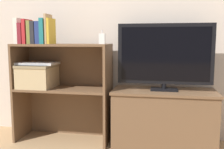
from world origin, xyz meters
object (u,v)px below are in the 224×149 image
at_px(storage_basket_left, 38,75).
at_px(book_tan, 48,29).
at_px(book_maroon, 23,34).
at_px(book_charcoal, 35,33).
at_px(tv, 165,55).
at_px(book_olive, 31,32).
at_px(book_teal, 45,31).
at_px(book_mustard, 51,31).
at_px(baby_monitor, 102,39).
at_px(laptop, 37,63).
at_px(tv_stand, 163,118).
at_px(book_ivory, 19,31).
at_px(book_navy, 40,33).
at_px(book_crimson, 27,32).

bearing_deg(storage_basket_left, book_tan, -20.69).
height_order(book_maroon, book_charcoal, book_charcoal).
relative_size(tv, book_olive, 3.98).
bearing_deg(book_teal, book_mustard, -0.00).
height_order(baby_monitor, storage_basket_left, baby_monitor).
xyz_separation_m(tv, book_mustard, (-0.94, -0.08, 0.20)).
distance_m(book_maroon, book_teal, 0.20).
height_order(book_mustard, laptop, book_mustard).
bearing_deg(book_charcoal, tv_stand, 4.45).
bearing_deg(book_ivory, book_tan, -0.00).
distance_m(book_teal, book_mustard, 0.06).
height_order(tv_stand, book_ivory, book_ivory).
height_order(tv_stand, laptop, laptop).
distance_m(book_navy, book_tan, 0.08).
distance_m(book_olive, laptop, 0.27).
distance_m(book_tan, laptop, 0.33).
xyz_separation_m(book_charcoal, book_mustard, (0.14, 0.00, 0.01)).
distance_m(book_olive, book_charcoal, 0.04).
height_order(book_olive, book_navy, book_olive).
height_order(book_olive, book_charcoal, book_olive).
height_order(book_maroon, storage_basket_left, book_maroon).
bearing_deg(baby_monitor, book_charcoal, -173.35).
bearing_deg(book_teal, book_crimson, -180.00).
distance_m(baby_monitor, laptop, 0.62).
bearing_deg(laptop, book_teal, -26.17).
bearing_deg(tv_stand, book_ivory, -176.10).
height_order(book_maroon, book_olive, book_olive).
relative_size(book_crimson, book_navy, 1.11).
relative_size(book_maroon, book_crimson, 0.84).
relative_size(tv_stand, book_charcoal, 4.54).
bearing_deg(book_tan, book_teal, 180.00).
xyz_separation_m(book_maroon, book_tan, (0.23, -0.00, 0.04)).
xyz_separation_m(book_ivory, book_crimson, (0.08, 0.00, -0.01)).
bearing_deg(book_charcoal, baby_monitor, 6.65).
bearing_deg(book_mustard, book_olive, 180.00).
distance_m(book_maroon, book_charcoal, 0.11).
bearing_deg(laptop, book_charcoal, -71.23).
relative_size(storage_basket_left, laptop, 0.89).
bearing_deg(book_charcoal, laptop, 108.77).
distance_m(book_maroon, book_crimson, 0.04).
bearing_deg(book_maroon, book_navy, 0.00).
bearing_deg(book_olive, storage_basket_left, 69.48).
xyz_separation_m(book_mustard, laptop, (-0.16, 0.05, -0.28)).
distance_m(tv, book_olive, 1.14).
bearing_deg(book_ivory, book_mustard, 0.00).
relative_size(tv, book_tan, 3.12).
xyz_separation_m(tv_stand, book_maroon, (-1.20, -0.08, 0.71)).
bearing_deg(baby_monitor, storage_basket_left, -178.53).
height_order(tv, book_mustard, book_mustard).
distance_m(book_ivory, book_mustard, 0.30).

